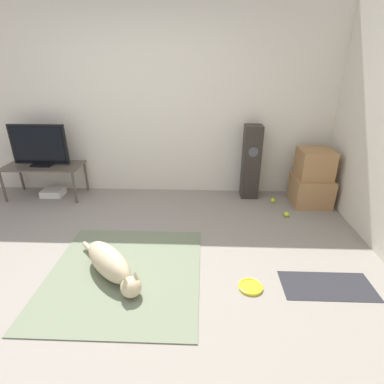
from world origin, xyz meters
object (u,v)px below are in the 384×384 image
Objects in this scene: cardboard_box_lower at (311,190)px; tv at (39,146)px; frisbee at (251,287)px; game_console at (53,192)px; floor_speaker at (251,162)px; tennis_ball_by_boxes at (273,200)px; cardboard_box_upper at (315,164)px; dog at (111,264)px; tennis_ball_near_speaker at (287,214)px; tv_stand at (44,169)px.

cardboard_box_lower is 0.63× the size of tv.
frisbee is 0.72× the size of game_console.
tv reaches higher than floor_speaker.
tennis_ball_by_boxes is at bearing -2.06° from game_console.
game_console is (-3.18, 0.11, 0.01)m from tennis_ball_by_boxes.
tv reaches higher than game_console.
cardboard_box_lower is at bearing -92.95° from cardboard_box_upper.
tennis_ball_near_speaker is at bearing 33.09° from dog.
frisbee is 0.44× the size of cardboard_box_lower.
tennis_ball_by_boxes is at bearing -34.39° from floor_speaker.
game_console is at bearing 11.36° from tv.
tv_stand is (-3.73, 0.10, 0.23)m from cardboard_box_lower.
dog is 0.73× the size of tv_stand.
cardboard_box_upper is (1.05, 1.76, 0.56)m from frisbee.
tv is at bearing 145.53° from frisbee.
cardboard_box_lower is 1.16× the size of cardboard_box_upper.
frisbee is 0.28× the size of tv.
floor_speaker is at bearing 2.22° from tv_stand.
cardboard_box_lower reaches higher than game_console.
frisbee is 2.04m from cardboard_box_lower.
game_console is (-3.67, 0.11, -0.14)m from cardboard_box_lower.
cardboard_box_upper reaches higher than tennis_ball_by_boxes.
cardboard_box_lower reaches higher than dog.
tv_stand is (-3.73, 0.08, -0.15)m from cardboard_box_upper.
tv reaches higher than dog.
tennis_ball_by_boxes is (-0.50, -0.02, -0.54)m from cardboard_box_upper.
floor_speaker reaches higher than tennis_ball_by_boxes.
tv_stand is at bearing -166.06° from game_console.
tennis_ball_by_boxes is 1.00× the size of tennis_ball_near_speaker.
tv_stand is at bearing 178.79° from cardboard_box_upper.
tv is (-1.43, 1.74, 0.61)m from dog.
tv reaches higher than cardboard_box_upper.
tv_stand is at bearing -90.00° from tv.
game_console is (-3.67, 0.09, -0.52)m from cardboard_box_upper.
cardboard_box_upper is 0.83m from floor_speaker.
tv_stand is 0.38m from game_console.
frisbee is 2.03m from floor_speaker.
tv_stand reaches higher than game_console.
tv is at bearing -177.83° from floor_speaker.
game_console is at bearing 128.07° from dog.
game_console is at bearing 177.94° from tennis_ball_by_boxes.
tv_stand reaches higher than tennis_ball_by_boxes.
cardboard_box_lower is 0.47× the size of floor_speaker.
cardboard_box_upper is at bearing 46.54° from tennis_ball_near_speaker.
game_console is (-2.87, -0.10, -0.47)m from floor_speaker.
tennis_ball_by_boxes is (0.55, 1.74, 0.02)m from frisbee.
cardboard_box_upper is at bearing 35.88° from dog.
cardboard_box_upper is 6.42× the size of tennis_ball_near_speaker.
tv_stand is 0.33m from tv.
tv_stand is 1.37× the size of tv.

